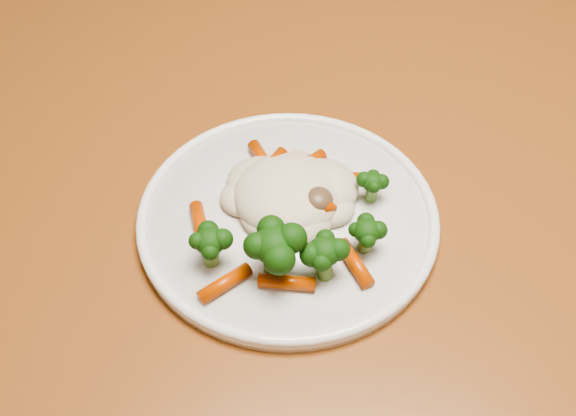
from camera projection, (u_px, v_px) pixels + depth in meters
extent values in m
cube|color=brown|center=(370.00, 202.00, 0.68)|extent=(1.42, 1.06, 0.04)
cube|color=brown|center=(35.00, 150.00, 1.27)|extent=(0.07, 0.07, 0.71)
cylinder|color=white|center=(288.00, 219.00, 0.63)|extent=(0.26, 0.26, 0.01)
ellipsoid|color=beige|center=(288.00, 186.00, 0.62)|extent=(0.11, 0.10, 0.04)
ellipsoid|color=black|center=(211.00, 249.00, 0.58)|extent=(0.04, 0.04, 0.04)
ellipsoid|color=black|center=(275.00, 256.00, 0.57)|extent=(0.05, 0.05, 0.05)
ellipsoid|color=black|center=(324.00, 260.00, 0.57)|extent=(0.04, 0.04, 0.04)
ellipsoid|color=black|center=(366.00, 238.00, 0.59)|extent=(0.04, 0.04, 0.03)
ellipsoid|color=black|center=(372.00, 189.00, 0.63)|extent=(0.03, 0.03, 0.03)
cylinder|color=#C54504|center=(263.00, 160.00, 0.67)|extent=(0.03, 0.05, 0.01)
cylinder|color=#C54504|center=(307.00, 164.00, 0.66)|extent=(0.04, 0.03, 0.01)
cylinder|color=#C54504|center=(336.00, 177.00, 0.65)|extent=(0.05, 0.02, 0.01)
cylinder|color=#C54504|center=(200.00, 225.00, 0.61)|extent=(0.02, 0.05, 0.01)
cylinder|color=#C54504|center=(225.00, 283.00, 0.57)|extent=(0.04, 0.04, 0.01)
cylinder|color=#C54504|center=(287.00, 282.00, 0.57)|extent=(0.05, 0.02, 0.01)
cylinder|color=#C54504|center=(355.00, 263.00, 0.59)|extent=(0.03, 0.05, 0.01)
cylinder|color=#C54504|center=(316.00, 194.00, 0.62)|extent=(0.03, 0.04, 0.01)
cylinder|color=#C54504|center=(272.00, 164.00, 0.65)|extent=(0.03, 0.04, 0.01)
ellipsoid|color=brown|center=(301.00, 196.00, 0.62)|extent=(0.02, 0.02, 0.02)
ellipsoid|color=brown|center=(318.00, 200.00, 0.61)|extent=(0.03, 0.03, 0.02)
ellipsoid|color=brown|center=(266.00, 201.00, 0.61)|extent=(0.02, 0.02, 0.01)
ellipsoid|color=brown|center=(273.00, 231.00, 0.59)|extent=(0.02, 0.02, 0.02)
ellipsoid|color=brown|center=(308.00, 187.00, 0.62)|extent=(0.02, 0.02, 0.02)
cube|color=tan|center=(278.00, 171.00, 0.64)|extent=(0.02, 0.02, 0.01)
cube|color=tan|center=(298.00, 159.00, 0.65)|extent=(0.02, 0.02, 0.01)
cube|color=tan|center=(260.00, 178.00, 0.63)|extent=(0.02, 0.02, 0.01)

